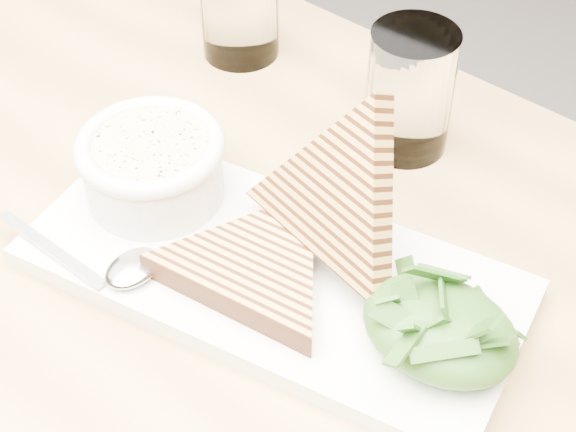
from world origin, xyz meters
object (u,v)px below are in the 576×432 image
Objects in this scene: soup_bowl at (154,174)px; glass_far at (410,91)px; glass_near at (239,1)px; platter at (272,273)px; table_top at (122,261)px.

glass_far reaches higher than soup_bowl.
soup_bowl is 0.23m from glass_near.
soup_bowl is at bearing -121.98° from glass_far.
platter is 3.30× the size of glass_far.
glass_far is (0.12, 0.19, 0.02)m from soup_bowl.
glass_near is 1.02× the size of glass_far.
glass_near is 0.20m from glass_far.
table_top is 0.13m from platter.
glass_far reaches higher than platter.
platter is 3.23× the size of glass_near.
platter is at bearing 18.31° from table_top.
glass_near reaches higher than glass_far.
platter is 0.12m from soup_bowl.
platter is 3.41× the size of soup_bowl.
platter is at bearing -47.60° from glass_near.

